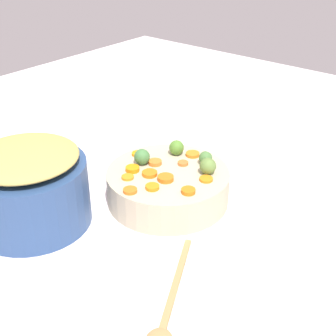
{
  "coord_description": "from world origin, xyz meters",
  "views": [
    {
      "loc": [
        0.59,
        -0.77,
        0.66
      ],
      "look_at": [
        -0.03,
        -0.02,
        0.11
      ],
      "focal_mm": 49.9,
      "sensor_mm": 36.0,
      "label": 1
    }
  ],
  "objects": [
    {
      "name": "carrot_slice_7",
      "position": [
        -0.05,
        -0.06,
        0.11
      ],
      "size": [
        0.04,
        0.04,
        0.01
      ],
      "primitive_type": "cylinder",
      "rotation": [
        0.0,
        0.0,
        1.67
      ],
      "color": "orange",
      "rests_on": "serving_bowl_carrots"
    },
    {
      "name": "brussels_sprout_1",
      "position": [
        -0.07,
        0.07,
        0.12
      ],
      "size": [
        0.04,
        0.04,
        0.04
      ],
      "primitive_type": "sphere",
      "color": "#51842D",
      "rests_on": "serving_bowl_carrots"
    },
    {
      "name": "carrot_slice_8",
      "position": [
        -0.01,
        -0.1,
        0.11
      ],
      "size": [
        0.04,
        0.04,
        0.01
      ],
      "primitive_type": "cylinder",
      "rotation": [
        0.0,
        0.0,
        4.59
      ],
      "color": "orange",
      "rests_on": "serving_bowl_carrots"
    },
    {
      "name": "brussels_sprout_2",
      "position": [
        0.02,
        0.07,
        0.12
      ],
      "size": [
        0.03,
        0.03,
        0.03
      ],
      "primitive_type": "sphere",
      "color": "#4C7A3B",
      "rests_on": "serving_bowl_carrots"
    },
    {
      "name": "carrot_slice_2",
      "position": [
        0.06,
        0.01,
        0.1
      ],
      "size": [
        0.04,
        0.04,
        0.01
      ],
      "primitive_type": "cylinder",
      "rotation": [
        0.0,
        0.0,
        2.46
      ],
      "color": "orange",
      "rests_on": "serving_bowl_carrots"
    },
    {
      "name": "carrot_slice_5",
      "position": [
        -0.14,
        0.0,
        0.1
      ],
      "size": [
        0.04,
        0.04,
        0.01
      ],
      "primitive_type": "cylinder",
      "rotation": [
        0.0,
        0.0,
        1.15
      ],
      "color": "orange",
      "rests_on": "serving_bowl_carrots"
    },
    {
      "name": "carrot_slice_6",
      "position": [
        -0.03,
        0.09,
        0.11
      ],
      "size": [
        0.05,
        0.05,
        0.01
      ],
      "primitive_type": "cylinder",
      "rotation": [
        0.0,
        0.0,
        1.13
      ],
      "color": "orange",
      "rests_on": "serving_bowl_carrots"
    },
    {
      "name": "carrot_slice_0",
      "position": [
        -0.1,
        -0.07,
        0.11
      ],
      "size": [
        0.05,
        0.05,
        0.01
      ],
      "primitive_type": "cylinder",
      "rotation": [
        0.0,
        0.0,
        3.91
      ],
      "color": "orange",
      "rests_on": "serving_bowl_carrots"
    },
    {
      "name": "carrot_slice_10",
      "position": [
        -0.02,
        0.03,
        0.1
      ],
      "size": [
        0.03,
        0.03,
        0.01
      ],
      "primitive_type": "cylinder",
      "rotation": [
        0.0,
        0.0,
        6.25
      ],
      "color": "orange",
      "rests_on": "serving_bowl_carrots"
    },
    {
      "name": "carrot_slice_9",
      "position": [
        -0.08,
        -0.01,
        0.11
      ],
      "size": [
        0.04,
        0.04,
        0.01
      ],
      "primitive_type": "cylinder",
      "rotation": [
        0.0,
        0.0,
        3.63
      ],
      "color": "orange",
      "rests_on": "serving_bowl_carrots"
    },
    {
      "name": "brussels_sprout_0",
      "position": [
        0.05,
        0.04,
        0.12
      ],
      "size": [
        0.04,
        0.04,
        0.04
      ],
      "primitive_type": "sphere",
      "color": "olive",
      "rests_on": "serving_bowl_carrots"
    },
    {
      "name": "brussels_sprout_3",
      "position": [
        -0.1,
        -0.03,
        0.12
      ],
      "size": [
        0.04,
        0.04,
        0.04
      ],
      "primitive_type": "sphere",
      "color": "#447A3F",
      "rests_on": "serving_bowl_carrots"
    },
    {
      "name": "carrot_slice_4",
      "position": [
        -0.08,
        -0.1,
        0.1
      ],
      "size": [
        0.04,
        0.04,
        0.01
      ],
      "primitive_type": "cylinder",
      "rotation": [
        0.0,
        0.0,
        5.33
      ],
      "color": "orange",
      "rests_on": "serving_bowl_carrots"
    },
    {
      "name": "tabletop",
      "position": [
        0.0,
        0.0,
        0.01
      ],
      "size": [
        2.4,
        2.4,
        0.02
      ],
      "primitive_type": "cube",
      "color": "silver",
      "rests_on": "ground"
    },
    {
      "name": "carrot_slice_11",
      "position": [
        0.07,
        -0.06,
        0.11
      ],
      "size": [
        0.05,
        0.05,
        0.01
      ],
      "primitive_type": "cylinder",
      "rotation": [
        0.0,
        0.0,
        5.59
      ],
      "color": "orange",
      "rests_on": "serving_bowl_carrots"
    },
    {
      "name": "wooden_spoon",
      "position": [
        0.21,
        -0.32,
        0.03
      ],
      "size": [
        0.17,
        0.29,
        0.01
      ],
      "color": "#AF844E",
      "rests_on": "tabletop"
    },
    {
      "name": "stuffing_mound",
      "position": [
        -0.21,
        -0.28,
        0.19
      ],
      "size": [
        0.23,
        0.23,
        0.04
      ],
      "primitive_type": "ellipsoid",
      "color": "tan",
      "rests_on": "metal_pot"
    },
    {
      "name": "serving_bowl_carrots",
      "position": [
        -0.03,
        -0.02,
        0.06
      ],
      "size": [
        0.3,
        0.3,
        0.08
      ],
      "primitive_type": "cylinder",
      "color": "#BDAE8E",
      "rests_on": "tabletop"
    },
    {
      "name": "carrot_slice_1",
      "position": [
        -0.04,
        -0.14,
        0.1
      ],
      "size": [
        0.04,
        0.04,
        0.01
      ],
      "primitive_type": "cylinder",
      "rotation": [
        0.0,
        0.0,
        1.03
      ],
      "color": "orange",
      "rests_on": "serving_bowl_carrots"
    },
    {
      "name": "metal_pot",
      "position": [
        -0.21,
        -0.28,
        0.09
      ],
      "size": [
        0.26,
        0.26,
        0.15
      ],
      "primitive_type": "cylinder",
      "color": "navy",
      "rests_on": "tabletop"
    },
    {
      "name": "carrot_slice_3",
      "position": [
        -0.01,
        -0.05,
        0.11
      ],
      "size": [
        0.04,
        0.04,
        0.01
      ],
      "primitive_type": "cylinder",
      "rotation": [
        0.0,
        0.0,
        4.87
      ],
      "color": "orange",
      "rests_on": "serving_bowl_carrots"
    }
  ]
}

